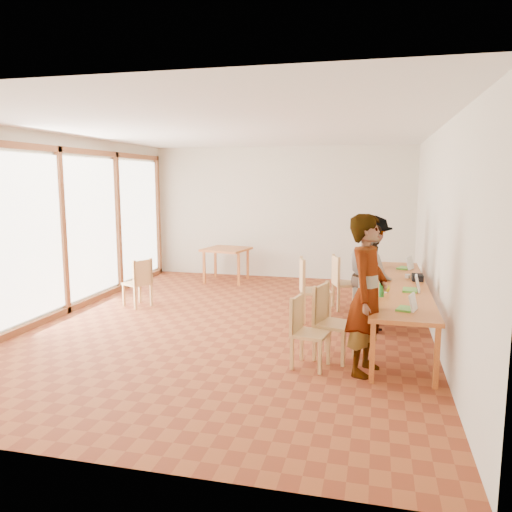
% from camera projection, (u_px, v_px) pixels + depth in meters
% --- Properties ---
extents(ground, '(8.00, 8.00, 0.00)m').
position_uv_depth(ground, '(232.00, 324.00, 7.86)').
color(ground, brown).
rests_on(ground, ground).
extents(wall_back, '(6.00, 0.10, 3.00)m').
position_uv_depth(wall_back, '(281.00, 213.00, 11.48)').
color(wall_back, beige).
rests_on(wall_back, ground).
extents(wall_front, '(6.00, 0.10, 3.00)m').
position_uv_depth(wall_front, '(84.00, 281.00, 3.79)').
color(wall_front, beige).
rests_on(wall_front, ground).
extents(wall_right, '(0.10, 8.00, 3.00)m').
position_uv_depth(wall_right, '(438.00, 235.00, 6.94)').
color(wall_right, beige).
rests_on(wall_right, ground).
extents(window_wall, '(0.10, 8.00, 3.00)m').
position_uv_depth(window_wall, '(62.00, 226.00, 8.32)').
color(window_wall, white).
rests_on(window_wall, ground).
extents(ceiling, '(6.00, 8.00, 0.04)m').
position_uv_depth(ceiling, '(231.00, 128.00, 7.40)').
color(ceiling, white).
rests_on(ceiling, wall_back).
extents(communal_table, '(0.80, 4.00, 0.75)m').
position_uv_depth(communal_table, '(398.00, 287.00, 7.29)').
color(communal_table, '#C8712C').
rests_on(communal_table, ground).
extents(side_table, '(0.90, 0.90, 0.75)m').
position_uv_depth(side_table, '(226.00, 252.00, 11.08)').
color(side_table, '#C8712C').
rests_on(side_table, ground).
extents(chair_near, '(0.48, 0.48, 0.47)m').
position_uv_depth(chair_near, '(303.00, 324.00, 6.04)').
color(chair_near, tan).
rests_on(chair_near, ground).
extents(chair_mid, '(0.56, 0.56, 0.51)m').
position_uv_depth(chair_mid, '(328.00, 313.00, 6.32)').
color(chair_mid, tan).
rests_on(chair_mid, ground).
extents(chair_far, '(0.58, 0.58, 0.54)m').
position_uv_depth(chair_far, '(309.00, 283.00, 8.00)').
color(chair_far, tan).
rests_on(chair_far, ground).
extents(chair_empty, '(0.56, 0.56, 0.50)m').
position_uv_depth(chair_empty, '(341.00, 277.00, 8.71)').
color(chair_empty, tan).
rests_on(chair_empty, ground).
extents(chair_spare, '(0.54, 0.54, 0.46)m').
position_uv_depth(chair_spare, '(140.00, 278.00, 8.88)').
color(chair_spare, tan).
rests_on(chair_spare, ground).
extents(person_near, '(0.61, 0.78, 1.88)m').
position_uv_depth(person_near, '(367.00, 295.00, 5.78)').
color(person_near, gray).
rests_on(person_near, ground).
extents(person_mid, '(0.86, 0.96, 1.62)m').
position_uv_depth(person_mid, '(369.00, 275.00, 7.62)').
color(person_mid, gray).
rests_on(person_mid, ground).
extents(person_far, '(0.69, 1.11, 1.65)m').
position_uv_depth(person_far, '(373.00, 264.00, 8.59)').
color(person_far, gray).
rests_on(person_far, ground).
extents(laptop_near, '(0.27, 0.28, 0.20)m').
position_uv_depth(laptop_near, '(409.00, 306.00, 5.82)').
color(laptop_near, '#59B438').
rests_on(laptop_near, communal_table).
extents(laptop_mid, '(0.25, 0.29, 0.23)m').
position_uv_depth(laptop_mid, '(414.00, 287.00, 6.81)').
color(laptop_mid, '#59B438').
rests_on(laptop_mid, communal_table).
extents(laptop_far, '(0.31, 0.32, 0.22)m').
position_uv_depth(laptop_far, '(407.00, 266.00, 8.49)').
color(laptop_far, '#59B438').
rests_on(laptop_far, communal_table).
extents(yellow_mug, '(0.14, 0.14, 0.09)m').
position_uv_depth(yellow_mug, '(386.00, 289.00, 6.75)').
color(yellow_mug, '#D2CA12').
rests_on(yellow_mug, communal_table).
extents(green_bottle, '(0.07, 0.07, 0.28)m').
position_uv_depth(green_bottle, '(382.00, 286.00, 6.47)').
color(green_bottle, '#1F782C').
rests_on(green_bottle, communal_table).
extents(clear_glass, '(0.07, 0.07, 0.09)m').
position_uv_depth(clear_glass, '(385.00, 289.00, 6.74)').
color(clear_glass, silver).
rests_on(clear_glass, communal_table).
extents(condiment_cup, '(0.08, 0.08, 0.06)m').
position_uv_depth(condiment_cup, '(408.00, 276.00, 7.72)').
color(condiment_cup, white).
rests_on(condiment_cup, communal_table).
extents(pink_phone, '(0.05, 0.10, 0.01)m').
position_uv_depth(pink_phone, '(382.00, 271.00, 8.31)').
color(pink_phone, '#C43F69').
rests_on(pink_phone, communal_table).
extents(black_pouch, '(0.16, 0.26, 0.09)m').
position_uv_depth(black_pouch, '(417.00, 277.00, 7.54)').
color(black_pouch, black).
rests_on(black_pouch, communal_table).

